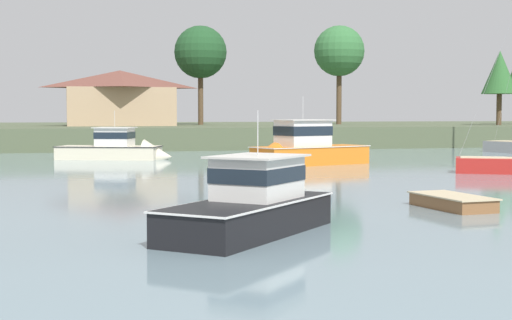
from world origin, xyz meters
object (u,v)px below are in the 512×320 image
cruiser_black (261,214)px  dinghy_wood (452,204)px  cruiser_orange (300,154)px  cruiser_cream (122,152)px

cruiser_black → dinghy_wood: size_ratio=1.93×
cruiser_orange → dinghy_wood: cruiser_orange is taller
cruiser_cream → cruiser_black: 37.42m
cruiser_cream → dinghy_wood: bearing=-73.9°
cruiser_black → cruiser_orange: (9.84, 27.93, 0.22)m
cruiser_cream → cruiser_orange: size_ratio=0.94×
cruiser_black → dinghy_wood: cruiser_black is taller
cruiser_black → cruiser_orange: cruiser_orange is taller
cruiser_black → dinghy_wood: (8.24, 3.57, -0.36)m
cruiser_cream → cruiser_orange: bearing=-39.8°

